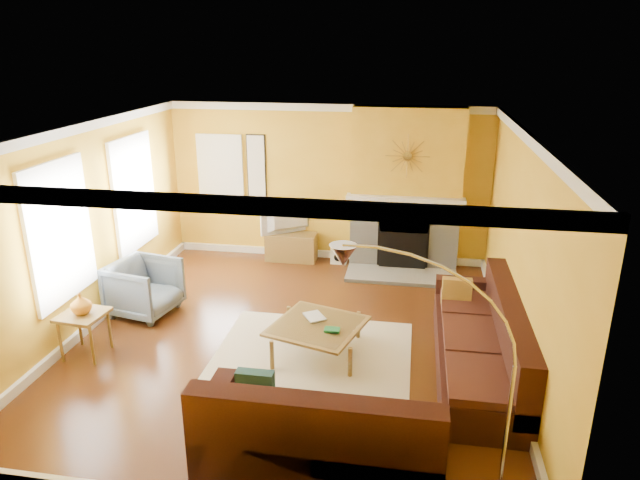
% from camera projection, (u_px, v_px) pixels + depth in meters
% --- Properties ---
extents(floor, '(5.50, 6.00, 0.02)m').
position_uv_depth(floor, '(292.00, 338.00, 7.49)').
color(floor, brown).
rests_on(floor, ground).
extents(ceiling, '(5.50, 6.00, 0.02)m').
position_uv_depth(ceiling, '(288.00, 129.00, 6.59)').
color(ceiling, white).
rests_on(ceiling, ground).
extents(wall_back, '(5.50, 0.02, 2.70)m').
position_uv_depth(wall_back, '(327.00, 183.00, 9.84)').
color(wall_back, gold).
rests_on(wall_back, ground).
extents(wall_front, '(5.50, 0.02, 2.70)m').
position_uv_depth(wall_front, '(203.00, 372.00, 4.24)').
color(wall_front, gold).
rests_on(wall_front, ground).
extents(wall_left, '(0.02, 6.00, 2.70)m').
position_uv_depth(wall_left, '(85.00, 229.00, 7.47)').
color(wall_left, gold).
rests_on(wall_left, ground).
extents(wall_right, '(0.02, 6.00, 2.70)m').
position_uv_depth(wall_right, '(522.00, 253.00, 6.61)').
color(wall_right, gold).
rests_on(wall_right, ground).
extents(baseboard, '(5.50, 6.00, 0.12)m').
position_uv_depth(baseboard, '(292.00, 333.00, 7.47)').
color(baseboard, white).
rests_on(baseboard, floor).
extents(crown_molding, '(5.50, 6.00, 0.12)m').
position_uv_depth(crown_molding, '(288.00, 135.00, 6.62)').
color(crown_molding, white).
rests_on(crown_molding, ceiling).
extents(window_left_near, '(0.06, 1.22, 1.72)m').
position_uv_depth(window_left_near, '(133.00, 193.00, 8.63)').
color(window_left_near, white).
rests_on(window_left_near, wall_left).
extents(window_left_far, '(0.06, 1.22, 1.72)m').
position_uv_depth(window_left_far, '(59.00, 232.00, 6.86)').
color(window_left_far, white).
rests_on(window_left_far, wall_left).
extents(window_back, '(0.82, 0.06, 1.22)m').
position_uv_depth(window_back, '(221.00, 169.00, 10.03)').
color(window_back, white).
rests_on(window_back, wall_back).
extents(wall_art, '(0.34, 0.04, 1.14)m').
position_uv_depth(wall_art, '(256.00, 167.00, 9.92)').
color(wall_art, white).
rests_on(wall_art, wall_back).
extents(fireplace, '(1.80, 0.40, 2.70)m').
position_uv_depth(fireplace, '(406.00, 190.00, 9.44)').
color(fireplace, '#A09E97').
rests_on(fireplace, floor).
extents(mantel, '(1.92, 0.22, 0.08)m').
position_uv_depth(mantel, '(405.00, 199.00, 9.25)').
color(mantel, white).
rests_on(mantel, fireplace).
extents(hearth, '(1.80, 0.70, 0.06)m').
position_uv_depth(hearth, '(401.00, 276.00, 9.36)').
color(hearth, '#A09E97').
rests_on(hearth, floor).
extents(sunburst, '(0.70, 0.04, 0.70)m').
position_uv_depth(sunburst, '(407.00, 156.00, 9.03)').
color(sunburst, olive).
rests_on(sunburst, fireplace).
extents(rug, '(2.40, 1.80, 0.02)m').
position_uv_depth(rug, '(314.00, 350.00, 7.15)').
color(rug, beige).
rests_on(rug, floor).
extents(sectional_sofa, '(3.10, 3.70, 0.90)m').
position_uv_depth(sectional_sofa, '(380.00, 347.00, 6.36)').
color(sectional_sofa, '#361711').
rests_on(sectional_sofa, floor).
extents(coffee_table, '(1.28, 1.28, 0.41)m').
position_uv_depth(coffee_table, '(317.00, 339.00, 7.03)').
color(coffee_table, white).
rests_on(coffee_table, floor).
extents(media_console, '(0.88, 0.40, 0.48)m').
position_uv_depth(media_console, '(291.00, 247.00, 10.06)').
color(media_console, olive).
rests_on(media_console, floor).
extents(tv, '(0.92, 0.72, 0.60)m').
position_uv_depth(tv, '(291.00, 217.00, 9.88)').
color(tv, black).
rests_on(tv, media_console).
extents(subwoofer, '(0.28, 0.28, 0.28)m').
position_uv_depth(subwoofer, '(339.00, 254.00, 9.99)').
color(subwoofer, white).
rests_on(subwoofer, floor).
extents(armchair, '(1.00, 0.98, 0.78)m').
position_uv_depth(armchair, '(144.00, 288.00, 8.03)').
color(armchair, slate).
rests_on(armchair, floor).
extents(side_table, '(0.56, 0.56, 0.56)m').
position_uv_depth(side_table, '(85.00, 334.00, 6.98)').
color(side_table, olive).
rests_on(side_table, floor).
extents(vase, '(0.29, 0.29, 0.26)m').
position_uv_depth(vase, '(81.00, 304.00, 6.84)').
color(vase, orange).
rests_on(vase, side_table).
extents(book, '(0.34, 0.36, 0.03)m').
position_uv_depth(book, '(307.00, 318.00, 7.08)').
color(book, white).
rests_on(book, coffee_table).
extents(arc_lamp, '(1.42, 0.36, 2.24)m').
position_uv_depth(arc_lamp, '(431.00, 385.00, 4.48)').
color(arc_lamp, silver).
rests_on(arc_lamp, floor).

